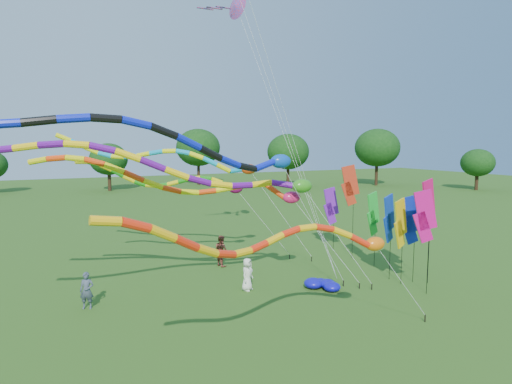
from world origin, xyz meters
name	(u,v)px	position (x,y,z in m)	size (l,w,h in m)	color
ground	(345,324)	(0.00, 0.00, 0.00)	(160.00, 160.00, 0.00)	#2B5616
tree_ring	(489,188)	(3.83, -2.94, 5.44)	(117.67, 116.82, 9.67)	#382314
tube_kite_red	(294,240)	(-3.56, -2.04, 4.11)	(12.11, 2.32, 5.99)	black
tube_kite_orange	(200,184)	(-4.08, 5.35, 5.18)	(13.80, 4.41, 7.08)	black
tube_kite_purple	(187,171)	(-4.94, 4.47, 5.84)	(16.37, 4.06, 7.75)	black
tube_kite_blue	(169,145)	(-6.27, 2.02, 6.95)	(16.85, 2.48, 8.70)	black
tube_kite_cyan	(180,159)	(-3.52, 10.72, 6.10)	(13.19, 5.52, 8.02)	black
tube_kite_green	(184,181)	(-3.53, 10.01, 4.90)	(11.52, 2.03, 6.67)	black
delta_kite_high_c	(236,6)	(-0.55, 9.51, 14.43)	(5.32, 6.40, 15.60)	black
banner_pole_red	(350,186)	(6.06, 7.73, 4.46)	(1.12, 0.46, 5.74)	black
banner_pole_magenta_b	(428,204)	(6.50, 2.17, 4.03)	(1.16, 0.30, 5.30)	black
banner_pole_green	(373,214)	(6.00, 5.54, 3.09)	(1.14, 0.38, 4.35)	black
banner_pole_violet	(331,206)	(6.31, 9.99, 2.91)	(1.16, 0.16, 4.16)	black
banner_pole_blue_a	(389,219)	(5.21, 3.43, 3.21)	(1.11, 0.49, 4.48)	black
banner_pole_magenta_a	(425,216)	(5.26, 1.20, 3.66)	(1.09, 0.54, 4.93)	black
banner_pole_orange	(401,224)	(5.17, 2.59, 3.10)	(1.13, 0.42, 4.36)	black
banner_pole_blue_b	(411,220)	(5.96, 2.71, 3.20)	(1.15, 0.36, 4.46)	black
blue_nylon_heap	(322,284)	(1.48, 3.82, 0.24)	(1.62, 1.23, 0.54)	#100DB3
person_a	(247,274)	(-1.88, 5.15, 0.78)	(0.76, 0.50, 1.56)	silver
person_b	(87,291)	(-8.97, 5.97, 0.79)	(0.58, 0.38, 1.58)	#3E4857
person_c	(221,251)	(-1.53, 9.53, 0.89)	(0.86, 0.67, 1.77)	brown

